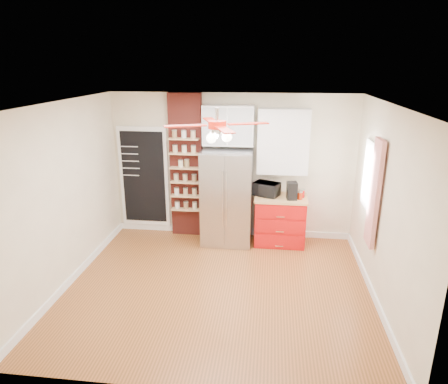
# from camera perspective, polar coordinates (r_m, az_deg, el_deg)

# --- Properties ---
(floor) EXTENTS (4.50, 4.50, 0.00)m
(floor) POSITION_cam_1_polar(r_m,az_deg,el_deg) (6.14, -0.85, -13.44)
(floor) COLOR #9B5527
(floor) RESTS_ON ground
(ceiling) EXTENTS (4.50, 4.50, 0.00)m
(ceiling) POSITION_cam_1_polar(r_m,az_deg,el_deg) (5.26, -0.99, 12.51)
(ceiling) COLOR white
(ceiling) RESTS_ON wall_back
(wall_back) EXTENTS (4.50, 0.02, 2.70)m
(wall_back) POSITION_cam_1_polar(r_m,az_deg,el_deg) (7.46, 1.15, 3.62)
(wall_back) COLOR beige
(wall_back) RESTS_ON floor
(wall_front) EXTENTS (4.50, 0.02, 2.70)m
(wall_front) POSITION_cam_1_polar(r_m,az_deg,el_deg) (3.76, -5.11, -11.65)
(wall_front) COLOR beige
(wall_front) RESTS_ON floor
(wall_left) EXTENTS (0.02, 4.00, 2.70)m
(wall_left) POSITION_cam_1_polar(r_m,az_deg,el_deg) (6.26, -21.79, -0.56)
(wall_left) COLOR beige
(wall_left) RESTS_ON floor
(wall_right) EXTENTS (0.02, 4.00, 2.70)m
(wall_right) POSITION_cam_1_polar(r_m,az_deg,el_deg) (5.72, 22.04, -2.28)
(wall_right) COLOR beige
(wall_right) RESTS_ON floor
(chalkboard) EXTENTS (0.95, 0.05, 1.95)m
(chalkboard) POSITION_cam_1_polar(r_m,az_deg,el_deg) (7.84, -11.36, 2.08)
(chalkboard) COLOR white
(chalkboard) RESTS_ON wall_back
(brick_pillar) EXTENTS (0.60, 0.16, 2.70)m
(brick_pillar) POSITION_cam_1_polar(r_m,az_deg,el_deg) (7.51, -5.39, 3.65)
(brick_pillar) COLOR maroon
(brick_pillar) RESTS_ON floor
(fridge) EXTENTS (0.90, 0.70, 1.75)m
(fridge) POSITION_cam_1_polar(r_m,az_deg,el_deg) (7.25, 0.44, -0.73)
(fridge) COLOR #BABBC0
(fridge) RESTS_ON floor
(upper_glass_cabinet) EXTENTS (0.90, 0.35, 0.70)m
(upper_glass_cabinet) POSITION_cam_1_polar(r_m,az_deg,el_deg) (7.13, 0.65, 9.52)
(upper_glass_cabinet) COLOR white
(upper_glass_cabinet) RESTS_ON wall_back
(red_cabinet) EXTENTS (0.94, 0.64, 0.90)m
(red_cabinet) POSITION_cam_1_polar(r_m,az_deg,el_deg) (7.40, 7.98, -3.99)
(red_cabinet) COLOR red
(red_cabinet) RESTS_ON floor
(upper_shelf_unit) EXTENTS (0.90, 0.30, 1.15)m
(upper_shelf_unit) POSITION_cam_1_polar(r_m,az_deg,el_deg) (7.17, 8.45, 7.13)
(upper_shelf_unit) COLOR white
(upper_shelf_unit) RESTS_ON wall_back
(window) EXTENTS (0.04, 0.75, 1.05)m
(window) POSITION_cam_1_polar(r_m,az_deg,el_deg) (6.49, 20.14, 2.12)
(window) COLOR white
(window) RESTS_ON wall_right
(curtain) EXTENTS (0.06, 0.40, 1.55)m
(curtain) POSITION_cam_1_polar(r_m,az_deg,el_deg) (5.99, 20.69, -0.21)
(curtain) COLOR red
(curtain) RESTS_ON wall_right
(ceiling_fan) EXTENTS (1.40, 1.40, 0.44)m
(ceiling_fan) POSITION_cam_1_polar(r_m,az_deg,el_deg) (5.30, -0.98, 9.53)
(ceiling_fan) COLOR silver
(ceiling_fan) RESTS_ON ceiling
(toaster_oven) EXTENTS (0.53, 0.45, 0.25)m
(toaster_oven) POSITION_cam_1_polar(r_m,az_deg,el_deg) (7.25, 6.08, 0.42)
(toaster_oven) COLOR black
(toaster_oven) RESTS_ON red_cabinet
(coffee_maker) EXTENTS (0.19, 0.21, 0.31)m
(coffee_maker) POSITION_cam_1_polar(r_m,az_deg,el_deg) (7.11, 9.67, 0.17)
(coffee_maker) COLOR black
(coffee_maker) RESTS_ON red_cabinet
(canister_left) EXTENTS (0.10, 0.10, 0.13)m
(canister_left) POSITION_cam_1_polar(r_m,az_deg,el_deg) (7.16, 10.78, -0.53)
(canister_left) COLOR #A52309
(canister_left) RESTS_ON red_cabinet
(canister_right) EXTENTS (0.13, 0.13, 0.14)m
(canister_right) POSITION_cam_1_polar(r_m,az_deg,el_deg) (7.26, 11.07, -0.24)
(canister_right) COLOR #AD0A09
(canister_right) RESTS_ON red_cabinet
(pantry_jar_oats) EXTENTS (0.12, 0.12, 0.12)m
(pantry_jar_oats) POSITION_cam_1_polar(r_m,az_deg,el_deg) (7.38, -6.20, 4.05)
(pantry_jar_oats) COLOR beige
(pantry_jar_oats) RESTS_ON brick_pillar
(pantry_jar_beans) EXTENTS (0.12, 0.12, 0.14)m
(pantry_jar_beans) POSITION_cam_1_polar(r_m,az_deg,el_deg) (7.34, -5.33, 4.07)
(pantry_jar_beans) COLOR olive
(pantry_jar_beans) RESTS_ON brick_pillar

